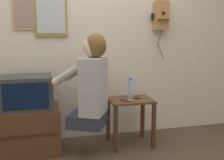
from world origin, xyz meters
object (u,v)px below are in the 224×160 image
at_px(television, 27,92).
at_px(wall_mirror, 51,6).
at_px(person, 91,83).
at_px(cell_phone_held, 124,100).
at_px(water_bottle, 131,88).
at_px(framed_picture, 28,9).
at_px(toothbrush, 135,101).
at_px(cell_phone_spare, 138,98).
at_px(wall_phone_antique, 161,15).

xyz_separation_m(television, wall_mirror, (0.30, 0.29, 0.94)).
relative_size(person, cell_phone_held, 7.54).
height_order(television, wall_mirror, wall_mirror).
bearing_deg(television, water_bottle, 0.15).
bearing_deg(water_bottle, television, -179.85).
relative_size(person, framed_picture, 2.14).
xyz_separation_m(wall_mirror, toothbrush, (0.87, -0.49, -1.05)).
relative_size(television, cell_phone_spare, 4.00).
bearing_deg(wall_phone_antique, wall_mirror, 178.26).
bearing_deg(framed_picture, cell_phone_spare, -16.77).
height_order(person, television, person).
relative_size(wall_mirror, cell_phone_held, 5.33).
xyz_separation_m(water_bottle, toothbrush, (-0.01, -0.20, -0.10)).
xyz_separation_m(cell_phone_held, water_bottle, (0.12, 0.14, 0.10)).
relative_size(wall_phone_antique, water_bottle, 3.41).
height_order(wall_mirror, cell_phone_held, wall_mirror).
bearing_deg(cell_phone_held, cell_phone_spare, 15.24).
bearing_deg(television, cell_phone_held, -7.46).
distance_m(cell_phone_spare, toothbrush, 0.15).
xyz_separation_m(framed_picture, cell_phone_spare, (1.19, -0.36, -1.01)).
height_order(television, water_bottle, television).
bearing_deg(framed_picture, toothbrush, -23.61).
distance_m(television, toothbrush, 1.19).
bearing_deg(person, framed_picture, 74.71).
bearing_deg(wall_mirror, cell_phone_held, -29.30).
relative_size(person, toothbrush, 5.36).
bearing_deg(person, wall_phone_antique, -35.61).
distance_m(cell_phone_held, cell_phone_spare, 0.20).
xyz_separation_m(television, cell_phone_held, (1.06, -0.14, -0.12)).
xyz_separation_m(wall_phone_antique, wall_mirror, (-1.35, 0.04, 0.08)).
distance_m(wall_mirror, cell_phone_held, 1.37).
distance_m(wall_mirror, toothbrush, 1.45).
height_order(person, wall_phone_antique, wall_phone_antique).
xyz_separation_m(wall_phone_antique, cell_phone_held, (-0.59, -0.39, -0.97)).
bearing_deg(person, wall_mirror, 60.41).
relative_size(person, water_bottle, 4.26).
height_order(person, water_bottle, person).
relative_size(person, wall_mirror, 1.41).
distance_m(framed_picture, wall_mirror, 0.25).
relative_size(cell_phone_spare, toothbrush, 0.76).
xyz_separation_m(wall_phone_antique, water_bottle, (-0.47, -0.24, -0.87)).
xyz_separation_m(cell_phone_held, cell_phone_spare, (0.19, 0.07, 0.00)).
bearing_deg(wall_mirror, cell_phone_spare, -20.62).
relative_size(wall_mirror, cell_phone_spare, 5.02).
relative_size(framed_picture, water_bottle, 2.00).
bearing_deg(framed_picture, television, -100.20).
xyz_separation_m(framed_picture, wall_mirror, (0.25, -0.00, 0.04)).
relative_size(wall_phone_antique, wall_mirror, 1.13).
height_order(television, framed_picture, framed_picture).
xyz_separation_m(person, television, (-0.66, 0.26, -0.12)).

